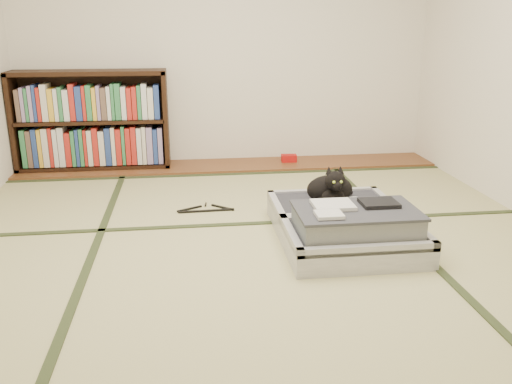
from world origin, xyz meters
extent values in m
plane|color=tan|center=(0.00, 0.00, 0.00)|extent=(4.50, 4.50, 0.00)
cube|color=brown|center=(0.00, 2.00, 0.01)|extent=(4.00, 0.50, 0.02)
cube|color=#AA0F0D|center=(0.60, 2.03, 0.06)|extent=(0.16, 0.10, 0.07)
plane|color=silver|center=(0.00, 2.25, 1.20)|extent=(4.00, 0.00, 4.00)
plane|color=silver|center=(0.00, -2.25, 1.20)|extent=(4.00, 0.00, 4.00)
cube|color=#2D381E|center=(-1.00, 0.00, 0.00)|extent=(0.05, 4.50, 0.01)
cube|color=#2D381E|center=(1.00, 0.00, 0.00)|extent=(0.05, 4.50, 0.01)
cube|color=#2D381E|center=(0.00, 0.40, 0.00)|extent=(4.00, 0.05, 0.01)
cube|color=#2D381E|center=(0.00, 1.70, 0.00)|extent=(4.00, 0.05, 0.01)
cube|color=black|center=(-1.97, 2.07, 0.47)|extent=(0.04, 0.32, 0.91)
cube|color=black|center=(-0.60, 2.07, 0.47)|extent=(0.04, 0.32, 0.91)
cube|color=black|center=(-1.28, 2.07, 0.03)|extent=(1.41, 0.32, 0.04)
cube|color=black|center=(-1.28, 2.07, 0.91)|extent=(1.41, 0.32, 0.04)
cube|color=black|center=(-1.28, 2.07, 0.47)|extent=(1.35, 0.32, 0.03)
cube|color=black|center=(-1.28, 2.22, 0.47)|extent=(1.41, 0.02, 0.91)
cube|color=gray|center=(-1.28, 2.05, 0.25)|extent=(1.27, 0.23, 0.38)
cube|color=gray|center=(-1.28, 2.05, 0.66)|extent=(1.27, 0.23, 0.34)
cube|color=silver|center=(0.58, -0.21, 0.07)|extent=(0.82, 0.55, 0.14)
cube|color=#2A2A31|center=(0.58, -0.21, 0.11)|extent=(0.73, 0.46, 0.11)
cube|color=silver|center=(0.58, -0.46, 0.15)|extent=(0.82, 0.04, 0.05)
cube|color=silver|center=(0.58, 0.04, 0.15)|extent=(0.82, 0.04, 0.05)
cube|color=silver|center=(0.19, -0.21, 0.15)|extent=(0.04, 0.55, 0.05)
cube|color=silver|center=(0.97, -0.21, 0.15)|extent=(0.04, 0.55, 0.05)
cube|color=silver|center=(0.58, 0.34, 0.07)|extent=(0.82, 0.55, 0.14)
cube|color=#2A2A31|center=(0.58, 0.34, 0.11)|extent=(0.73, 0.46, 0.11)
cube|color=silver|center=(0.58, 0.09, 0.15)|extent=(0.82, 0.04, 0.05)
cube|color=silver|center=(0.58, 0.59, 0.15)|extent=(0.82, 0.04, 0.05)
cube|color=silver|center=(0.19, 0.34, 0.15)|extent=(0.04, 0.55, 0.05)
cube|color=silver|center=(0.97, 0.34, 0.15)|extent=(0.04, 0.55, 0.05)
cylinder|color=black|center=(0.58, 0.06, 0.15)|extent=(0.74, 0.03, 0.03)
cube|color=gray|center=(0.58, -0.21, 0.21)|extent=(0.70, 0.43, 0.14)
cube|color=#3D3E46|center=(0.58, -0.21, 0.29)|extent=(0.72, 0.45, 0.02)
cube|color=silver|center=(0.45, -0.16, 0.31)|extent=(0.24, 0.20, 0.02)
cube|color=black|center=(0.73, -0.16, 0.31)|extent=(0.22, 0.18, 0.02)
cube|color=silver|center=(0.38, -0.32, 0.31)|extent=(0.15, 0.13, 0.02)
cube|color=white|center=(0.34, -0.47, 0.08)|extent=(0.07, 0.01, 0.05)
cube|color=white|center=(0.47, -0.47, 0.06)|extent=(0.05, 0.01, 0.04)
cube|color=orange|center=(0.85, -0.47, 0.08)|extent=(0.05, 0.01, 0.04)
cube|color=#197F33|center=(0.78, -0.47, 0.10)|extent=(0.04, 0.01, 0.03)
ellipsoid|color=black|center=(0.56, 0.33, 0.26)|extent=(0.32, 0.21, 0.20)
ellipsoid|color=black|center=(0.56, 0.24, 0.23)|extent=(0.16, 0.11, 0.11)
ellipsoid|color=black|center=(0.56, 0.20, 0.35)|extent=(0.14, 0.12, 0.13)
sphere|color=black|center=(0.56, 0.15, 0.33)|extent=(0.06, 0.06, 0.06)
cone|color=black|center=(0.52, 0.22, 0.42)|extent=(0.05, 0.06, 0.06)
cone|color=black|center=(0.60, 0.22, 0.42)|extent=(0.05, 0.06, 0.06)
sphere|color=#A5BF33|center=(0.53, 0.14, 0.36)|extent=(0.02, 0.02, 0.02)
sphere|color=#A5BF33|center=(0.58, 0.14, 0.36)|extent=(0.02, 0.02, 0.02)
cylinder|color=black|center=(0.67, 0.43, 0.18)|extent=(0.19, 0.12, 0.04)
torus|color=white|center=(0.74, 0.33, 0.16)|extent=(0.11, 0.11, 0.02)
torus|color=white|center=(0.74, 0.32, 0.18)|extent=(0.10, 0.10, 0.01)
cube|color=black|center=(-0.28, 0.70, 0.01)|extent=(0.42, 0.03, 0.01)
cube|color=black|center=(-0.40, 0.76, 0.01)|extent=(0.19, 0.11, 0.01)
cube|color=black|center=(-0.15, 0.76, 0.01)|extent=(0.17, 0.15, 0.01)
cylinder|color=black|center=(-0.28, 0.84, 0.01)|extent=(0.02, 0.07, 0.01)
camera|label=1|loc=(-0.40, -3.12, 1.36)|focal=38.00mm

